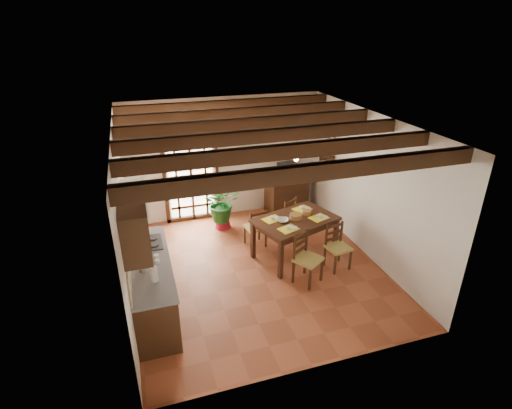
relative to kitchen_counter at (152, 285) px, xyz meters
name	(u,v)px	position (x,y,z in m)	size (l,w,h in m)	color
ground_plane	(257,268)	(1.96, 0.60, -0.47)	(5.00, 5.00, 0.00)	brown
room_shell	(257,179)	(1.96, 0.60, 1.34)	(4.52, 5.02, 2.81)	silver
ceiling_beams	(258,129)	(1.96, 0.60, 2.22)	(4.50, 4.34, 0.20)	black
french_door	(191,172)	(1.16, 3.05, 0.70)	(1.26, 0.11, 2.32)	white
kitchen_counter	(152,285)	(0.00, 0.00, 0.00)	(0.64, 2.25, 1.38)	#361F11
upper_cabinet	(135,230)	(-0.12, -0.70, 1.38)	(0.35, 0.80, 0.70)	#361F11
range_hood	(134,200)	(-0.09, 0.55, 1.26)	(0.38, 0.60, 0.54)	white
counter_items	(148,256)	(0.00, 0.09, 0.49)	(0.50, 1.43, 0.25)	black
dining_table	(295,224)	(2.79, 0.81, 0.25)	(1.76, 1.42, 0.83)	#381D12
chair_near_left	(307,267)	(2.67, -0.05, -0.18)	(0.59, 0.58, 0.95)	tan
chair_near_right	(337,255)	(3.41, 0.19, -0.20)	(0.46, 0.45, 0.88)	tan
chair_far_left	(255,234)	(2.18, 1.44, -0.21)	(0.44, 0.42, 0.85)	tan
chair_far_right	(284,223)	(2.91, 1.68, -0.19)	(0.55, 0.55, 0.90)	tan
table_setting	(296,213)	(2.79, 0.81, 0.47)	(1.11, 0.74, 0.10)	#FFF328
table_bowl	(283,220)	(2.52, 0.78, 0.38)	(0.22, 0.22, 0.05)	white
sideboard	(287,194)	(3.42, 2.83, -0.04)	(1.01, 0.46, 0.86)	#361F11
crt_tv	(288,170)	(3.42, 2.82, 0.58)	(0.43, 0.41, 0.34)	black
fuse_box	(286,138)	(3.46, 3.08, 1.28)	(0.25, 0.03, 0.32)	white
plant_pot	(223,223)	(1.71, 2.40, -0.36)	(0.37, 0.37, 0.23)	maroon
potted_plant	(222,205)	(1.71, 2.40, 0.10)	(2.01, 1.72, 2.24)	#144C19
wall_shelf	(327,157)	(4.10, 2.20, 1.04)	(0.20, 0.42, 0.20)	#361F11
shelf_vase	(327,151)	(4.10, 2.20, 1.18)	(0.15, 0.15, 0.15)	#B2BFB2
shelf_flowers	(328,142)	(4.10, 2.20, 1.38)	(0.14, 0.14, 0.36)	#FFF328
framed_picture	(332,133)	(4.18, 2.20, 1.58)	(0.03, 0.32, 0.32)	brown
pendant_lamp	(296,155)	(2.79, 0.91, 1.60)	(0.36, 0.36, 0.84)	black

